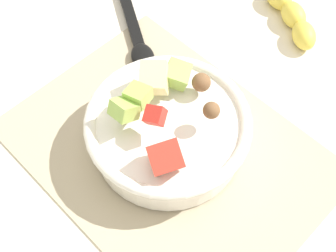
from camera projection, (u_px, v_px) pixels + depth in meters
ground_plane at (168, 151)px, 0.63m from camera, size 2.40×2.40×0.00m
placemat at (168, 150)px, 0.63m from camera, size 0.42×0.32×0.01m
salad_bowl at (168, 128)px, 0.60m from camera, size 0.22×0.22×0.11m
serving_spoon at (137, 37)px, 0.73m from camera, size 0.20×0.13×0.01m
banana_whole at (292, 15)px, 0.74m from camera, size 0.15×0.10×0.04m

